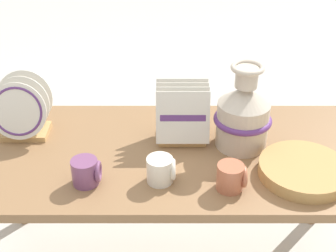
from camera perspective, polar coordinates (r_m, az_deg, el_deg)
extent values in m
cube|color=olive|center=(1.76, 0.00, -3.54)|extent=(1.52, 0.70, 0.03)
cylinder|color=olive|center=(2.30, -18.06, -5.43)|extent=(0.06, 0.06, 0.59)
cylinder|color=olive|center=(2.29, 18.13, -5.50)|extent=(0.06, 0.06, 0.59)
cylinder|color=beige|center=(1.76, 9.03, 0.19)|extent=(0.19, 0.19, 0.18)
cone|color=beige|center=(1.70, 9.38, 3.73)|extent=(0.19, 0.19, 0.07)
cylinder|color=beige|center=(1.67, 9.58, 5.86)|extent=(0.08, 0.08, 0.07)
torus|color=beige|center=(1.65, 9.69, 7.00)|extent=(0.12, 0.12, 0.02)
torus|color=#60337A|center=(1.75, 9.09, 0.79)|extent=(0.22, 0.22, 0.02)
cube|color=tan|center=(1.92, -16.88, -0.60)|extent=(0.18, 0.13, 0.02)
cylinder|color=tan|center=(1.96, -18.44, 1.28)|extent=(0.01, 0.01, 0.07)
cylinder|color=tan|center=(1.93, -14.93, 1.30)|extent=(0.01, 0.01, 0.07)
cylinder|color=silver|center=(1.82, -17.88, 1.73)|extent=(0.22, 0.07, 0.21)
torus|color=#5B3375|center=(1.82, -17.90, 1.71)|extent=(0.19, 0.06, 0.18)
cylinder|color=silver|center=(1.87, -17.45, 2.54)|extent=(0.22, 0.07, 0.21)
cylinder|color=silver|center=(1.91, -17.03, 3.32)|extent=(0.22, 0.07, 0.21)
cube|color=tan|center=(1.82, 1.73, -1.18)|extent=(0.18, 0.13, 0.02)
cylinder|color=tan|center=(1.83, -0.22, 0.84)|extent=(0.01, 0.01, 0.07)
cylinder|color=tan|center=(1.84, 3.66, 0.83)|extent=(0.01, 0.01, 0.07)
cube|color=silver|center=(1.71, 1.83, 0.99)|extent=(0.20, 0.06, 0.19)
cube|color=silver|center=(1.74, 1.81, 1.58)|extent=(0.20, 0.06, 0.19)
cube|color=silver|center=(1.77, 1.78, 2.15)|extent=(0.20, 0.06, 0.19)
cube|color=silver|center=(1.80, 1.75, 2.71)|extent=(0.20, 0.06, 0.19)
cube|color=#5B3375|center=(1.71, 1.84, 0.97)|extent=(0.17, 0.01, 0.02)
cylinder|color=tan|center=(1.69, 16.11, -5.72)|extent=(0.31, 0.31, 0.01)
cylinder|color=tan|center=(1.68, 16.15, -5.47)|extent=(0.31, 0.31, 0.01)
cylinder|color=tan|center=(1.68, 16.20, -5.23)|extent=(0.31, 0.31, 0.01)
cylinder|color=tan|center=(1.67, 16.24, -4.98)|extent=(0.31, 0.31, 0.01)
cylinder|color=tan|center=(1.67, 16.29, -4.73)|extent=(0.31, 0.31, 0.01)
cylinder|color=silver|center=(1.58, -1.03, -5.37)|extent=(0.09, 0.09, 0.09)
torus|color=silver|center=(1.57, 0.61, -5.32)|extent=(0.02, 0.07, 0.07)
cylinder|color=#B76647|center=(1.56, 7.55, -6.19)|extent=(0.09, 0.09, 0.09)
torus|color=#B76647|center=(1.56, 9.19, -6.12)|extent=(0.02, 0.07, 0.07)
cylinder|color=#7A4770|center=(1.59, -10.10, -5.51)|extent=(0.09, 0.09, 0.09)
torus|color=#7A4770|center=(1.58, -8.51, -5.48)|extent=(0.02, 0.07, 0.07)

